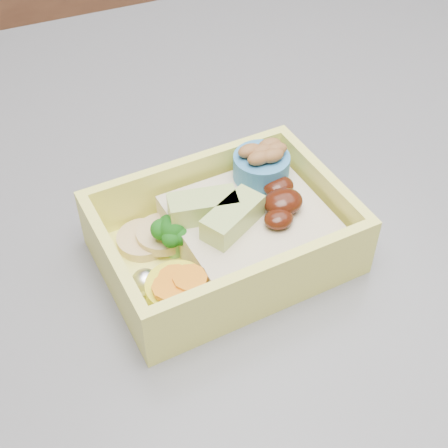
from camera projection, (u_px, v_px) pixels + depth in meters
name	position (u px, v px, depth m)	size (l,w,h in m)	color
bento_box	(229.00, 231.00, 0.46)	(0.19, 0.14, 0.07)	#F4F265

